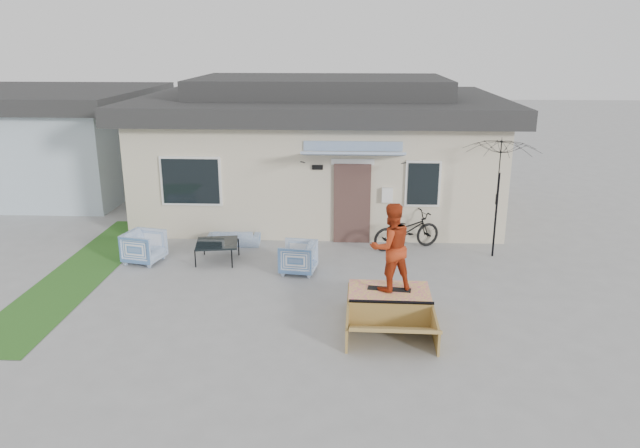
{
  "coord_description": "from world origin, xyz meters",
  "views": [
    {
      "loc": [
        0.93,
        -10.66,
        5.11
      ],
      "look_at": [
        0.3,
        1.8,
        1.3
      ],
      "focal_mm": 33.84,
      "sensor_mm": 36.0,
      "label": 1
    }
  ],
  "objects_px": {
    "patio_umbrella": "(498,187)",
    "skate_ramp": "(389,303)",
    "skateboard": "(389,289)",
    "skater": "(391,245)",
    "armchair_right": "(298,256)",
    "loveseat": "(234,235)",
    "armchair_left": "(144,245)",
    "coffee_table": "(217,252)",
    "bicycle": "(407,227)"
  },
  "relations": [
    {
      "from": "loveseat",
      "to": "skateboard",
      "type": "distance_m",
      "value": 5.51
    },
    {
      "from": "skateboard",
      "to": "patio_umbrella",
      "type": "bearing_deg",
      "value": 59.33
    },
    {
      "from": "armchair_left",
      "to": "coffee_table",
      "type": "relative_size",
      "value": 0.87
    },
    {
      "from": "skateboard",
      "to": "skater",
      "type": "height_order",
      "value": "skater"
    },
    {
      "from": "bicycle",
      "to": "patio_umbrella",
      "type": "relative_size",
      "value": 0.83
    },
    {
      "from": "skater",
      "to": "patio_umbrella",
      "type": "bearing_deg",
      "value": -150.52
    },
    {
      "from": "skateboard",
      "to": "coffee_table",
      "type": "bearing_deg",
      "value": 152.94
    },
    {
      "from": "armchair_left",
      "to": "skateboard",
      "type": "distance_m",
      "value": 6.25
    },
    {
      "from": "loveseat",
      "to": "armchair_left",
      "type": "relative_size",
      "value": 1.6
    },
    {
      "from": "skateboard",
      "to": "armchair_right",
      "type": "bearing_deg",
      "value": 140.37
    },
    {
      "from": "loveseat",
      "to": "coffee_table",
      "type": "bearing_deg",
      "value": 79.74
    },
    {
      "from": "armchair_right",
      "to": "bicycle",
      "type": "height_order",
      "value": "bicycle"
    },
    {
      "from": "loveseat",
      "to": "skateboard",
      "type": "bearing_deg",
      "value": 130.69
    },
    {
      "from": "patio_umbrella",
      "to": "skater",
      "type": "relative_size",
      "value": 1.29
    },
    {
      "from": "patio_umbrella",
      "to": "skate_ramp",
      "type": "xyz_separation_m",
      "value": [
        -2.76,
        -3.51,
        -1.49
      ]
    },
    {
      "from": "armchair_left",
      "to": "armchair_right",
      "type": "bearing_deg",
      "value": -84.28
    },
    {
      "from": "loveseat",
      "to": "skate_ramp",
      "type": "bearing_deg",
      "value": 130.32
    },
    {
      "from": "patio_umbrella",
      "to": "skate_ramp",
      "type": "height_order",
      "value": "patio_umbrella"
    },
    {
      "from": "loveseat",
      "to": "skateboard",
      "type": "height_order",
      "value": "skateboard"
    },
    {
      "from": "bicycle",
      "to": "skater",
      "type": "distance_m",
      "value": 4.07
    },
    {
      "from": "loveseat",
      "to": "patio_umbrella",
      "type": "height_order",
      "value": "patio_umbrella"
    },
    {
      "from": "skate_ramp",
      "to": "skater",
      "type": "height_order",
      "value": "skater"
    },
    {
      "from": "coffee_table",
      "to": "bicycle",
      "type": "height_order",
      "value": "bicycle"
    },
    {
      "from": "patio_umbrella",
      "to": "coffee_table",
      "type": "bearing_deg",
      "value": -174.07
    },
    {
      "from": "armchair_right",
      "to": "skater",
      "type": "height_order",
      "value": "skater"
    },
    {
      "from": "loveseat",
      "to": "skateboard",
      "type": "relative_size",
      "value": 1.62
    },
    {
      "from": "coffee_table",
      "to": "skateboard",
      "type": "relative_size",
      "value": 1.17
    },
    {
      "from": "loveseat",
      "to": "skate_ramp",
      "type": "relative_size",
      "value": 0.65
    },
    {
      "from": "loveseat",
      "to": "bicycle",
      "type": "bearing_deg",
      "value": 176.37
    },
    {
      "from": "skate_ramp",
      "to": "skater",
      "type": "relative_size",
      "value": 1.21
    },
    {
      "from": "patio_umbrella",
      "to": "skate_ramp",
      "type": "bearing_deg",
      "value": -128.21
    },
    {
      "from": "loveseat",
      "to": "armchair_left",
      "type": "xyz_separation_m",
      "value": [
        -1.9,
        -1.39,
        0.16
      ]
    },
    {
      "from": "coffee_table",
      "to": "skateboard",
      "type": "distance_m",
      "value": 4.83
    },
    {
      "from": "bicycle",
      "to": "skate_ramp",
      "type": "xyz_separation_m",
      "value": [
        -0.68,
        -3.98,
        -0.33
      ]
    },
    {
      "from": "armchair_right",
      "to": "skateboard",
      "type": "height_order",
      "value": "armchair_right"
    },
    {
      "from": "armchair_left",
      "to": "skater",
      "type": "distance_m",
      "value": 6.33
    },
    {
      "from": "skate_ramp",
      "to": "skateboard",
      "type": "xyz_separation_m",
      "value": [
        0.0,
        0.05,
        0.28
      ]
    },
    {
      "from": "armchair_left",
      "to": "skate_ramp",
      "type": "height_order",
      "value": "armchair_left"
    },
    {
      "from": "skateboard",
      "to": "skater",
      "type": "distance_m",
      "value": 0.88
    },
    {
      "from": "armchair_left",
      "to": "skater",
      "type": "relative_size",
      "value": 0.49
    },
    {
      "from": "loveseat",
      "to": "bicycle",
      "type": "height_order",
      "value": "bicycle"
    },
    {
      "from": "armchair_right",
      "to": "patio_umbrella",
      "type": "bearing_deg",
      "value": 113.45
    },
    {
      "from": "skate_ramp",
      "to": "bicycle",
      "type": "bearing_deg",
      "value": 81.42
    },
    {
      "from": "loveseat",
      "to": "armchair_right",
      "type": "bearing_deg",
      "value": 131.7
    },
    {
      "from": "bicycle",
      "to": "patio_umbrella",
      "type": "xyz_separation_m",
      "value": [
        2.09,
        -0.47,
        1.16
      ]
    },
    {
      "from": "armchair_right",
      "to": "coffee_table",
      "type": "distance_m",
      "value": 2.1
    },
    {
      "from": "patio_umbrella",
      "to": "armchair_left",
      "type": "bearing_deg",
      "value": -174.29
    },
    {
      "from": "skateboard",
      "to": "skater",
      "type": "xyz_separation_m",
      "value": [
        0.0,
        -0.0,
        0.88
      ]
    },
    {
      "from": "patio_umbrella",
      "to": "loveseat",
      "type": "bearing_deg",
      "value": 175.24
    },
    {
      "from": "skateboard",
      "to": "armchair_left",
      "type": "bearing_deg",
      "value": 163.2
    }
  ]
}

